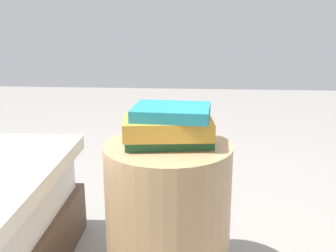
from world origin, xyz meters
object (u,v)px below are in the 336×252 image
Objects in this scene: side_table at (168,216)px; book_forest at (167,140)px; book_teal at (172,112)px; book_ochre at (168,127)px.

book_forest is (0.00, -0.01, 0.29)m from side_table.
book_forest reaches higher than side_table.
book_forest is at bearing -58.27° from side_table.
book_forest is 1.16× the size of book_teal.
book_ochre is (-0.00, 0.01, 0.05)m from book_forest.
side_table is 0.34m from book_ochre.
book_teal is (-0.01, -0.01, 0.39)m from side_table.
book_ochre is at bearing 83.09° from side_table.
book_forest is at bearing -83.23° from book_ochre.
book_teal reaches higher than book_ochre.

